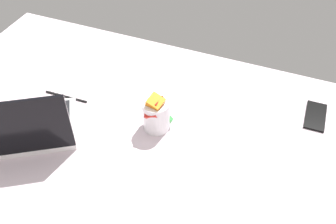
% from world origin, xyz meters
% --- Properties ---
extents(bed_mattress, '(1.80, 1.40, 0.18)m').
position_xyz_m(bed_mattress, '(0.00, 0.00, 0.09)').
color(bed_mattress, silver).
rests_on(bed_mattress, ground).
extents(laptop, '(0.40, 0.37, 0.23)m').
position_xyz_m(laptop, '(0.41, -0.04, 0.22)').
color(laptop, silver).
rests_on(laptop, bed_mattress).
extents(snack_cup, '(0.10, 0.10, 0.14)m').
position_xyz_m(snack_cup, '(0.03, -0.24, 0.24)').
color(snack_cup, silver).
rests_on(snack_cup, bed_mattress).
extents(cell_phone, '(0.07, 0.14, 0.01)m').
position_xyz_m(cell_phone, '(-0.46, -0.49, 0.18)').
color(cell_phone, black).
rests_on(cell_phone, bed_mattress).
extents(charger_cable, '(0.17, 0.01, 0.01)m').
position_xyz_m(charger_cable, '(0.40, -0.25, 0.18)').
color(charger_cable, black).
rests_on(charger_cable, bed_mattress).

